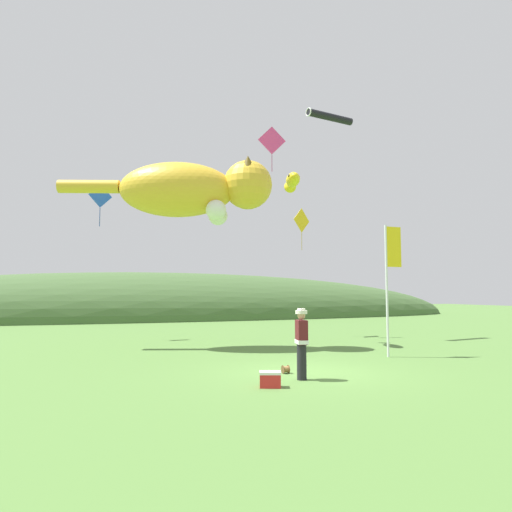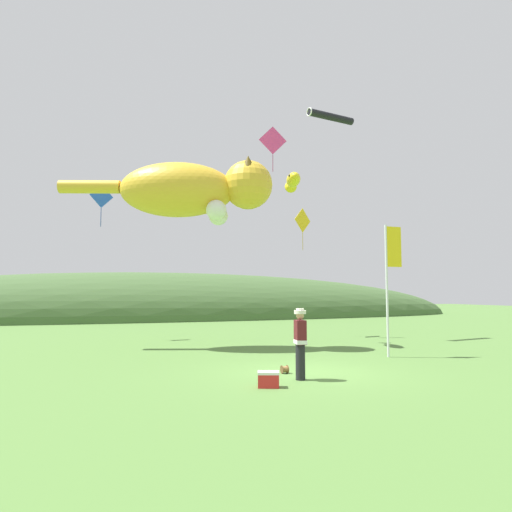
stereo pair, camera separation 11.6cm
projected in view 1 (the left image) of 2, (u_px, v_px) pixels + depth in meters
ground_plane at (306, 373)px, 12.40m from camera, size 120.00×120.00×0.00m
distant_hill_ridge at (160, 318)px, 38.53m from camera, size 58.09×11.61×7.77m
festival_attendant at (302, 341)px, 11.44m from camera, size 0.34×0.46×1.77m
kite_spool at (286, 369)px, 12.27m from camera, size 0.17×0.22×0.22m
picnic_cooler at (270, 379)px, 10.48m from camera, size 0.57×0.48×0.36m
festival_banner_pole at (390, 270)px, 15.69m from camera, size 0.66×0.08×4.51m
kite_giant_cat at (192, 190)px, 18.35m from camera, size 8.25×3.75×2.60m
kite_fish_windsock at (292, 181)px, 19.67m from camera, size 1.20×2.12×0.63m
kite_tube_streamer at (329, 117)px, 22.62m from camera, size 2.69×0.82×0.44m
kite_diamond_pink at (272, 141)px, 23.29m from camera, size 1.44×0.25×2.36m
kite_diamond_blue at (100, 196)px, 21.71m from camera, size 1.09×0.40×2.05m
kite_diamond_gold at (302, 221)px, 23.27m from camera, size 1.14×0.56×2.16m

